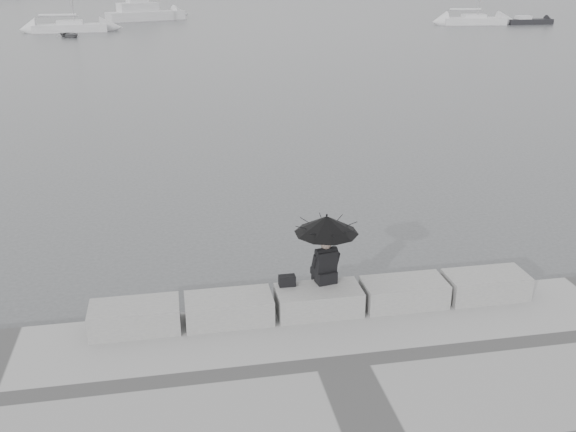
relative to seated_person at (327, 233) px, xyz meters
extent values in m
plane|color=#434648|center=(-0.19, 0.18, -2.01)|extent=(360.00, 360.00, 0.00)
cube|color=gray|center=(-3.59, -0.27, -1.26)|extent=(1.60, 0.80, 0.50)
cube|color=gray|center=(-1.89, -0.27, -1.26)|extent=(1.60, 0.80, 0.50)
cube|color=gray|center=(-0.19, -0.27, -1.26)|extent=(1.60, 0.80, 0.50)
cube|color=gray|center=(1.51, -0.27, -1.26)|extent=(1.60, 0.80, 0.50)
cube|color=gray|center=(3.21, -0.27, -1.26)|extent=(1.60, 0.80, 0.50)
sphere|color=#726056|center=(0.00, 0.02, -0.23)|extent=(0.21, 0.21, 0.21)
cylinder|color=black|center=(0.00, 0.01, -0.16)|extent=(0.02, 0.02, 1.00)
cone|color=black|center=(0.00, 0.01, 0.17)|extent=(1.21, 1.21, 0.33)
sphere|color=black|center=(0.00, 0.01, 0.36)|extent=(0.04, 0.04, 0.04)
cube|color=black|center=(-0.75, -0.02, -0.91)|extent=(0.31, 0.18, 0.20)
cube|color=silver|center=(-12.61, 63.30, -1.66)|extent=(7.73, 2.97, 0.90)
cube|color=silver|center=(-12.61, 63.30, -1.06)|extent=(2.76, 1.80, 0.50)
cylinder|color=#9A9A9C|center=(-12.61, 63.30, -0.41)|extent=(4.25, 0.42, 0.10)
cube|color=silver|center=(33.75, 63.86, -1.66)|extent=(7.66, 3.17, 0.90)
cube|color=silver|center=(33.75, 63.86, -1.06)|extent=(2.76, 1.86, 0.50)
cylinder|color=#9A9A9C|center=(33.75, 63.86, -0.41)|extent=(4.18, 0.54, 0.10)
cube|color=silver|center=(-4.98, 77.41, -1.51)|extent=(10.15, 6.29, 1.20)
cube|color=silver|center=(-4.98, 77.41, -0.41)|extent=(5.38, 3.89, 1.20)
cube|color=silver|center=(-4.98, 77.41, 0.49)|extent=(2.88, 2.41, 0.60)
cube|color=black|center=(40.62, 63.14, -1.76)|extent=(5.61, 1.65, 0.70)
cube|color=silver|center=(40.62, 63.14, -1.26)|extent=(1.69, 1.22, 0.50)
imported|color=gray|center=(-11.96, 57.68, -1.77)|extent=(3.10, 2.74, 0.50)
camera|label=1|loc=(-2.72, -10.70, 4.66)|focal=40.00mm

